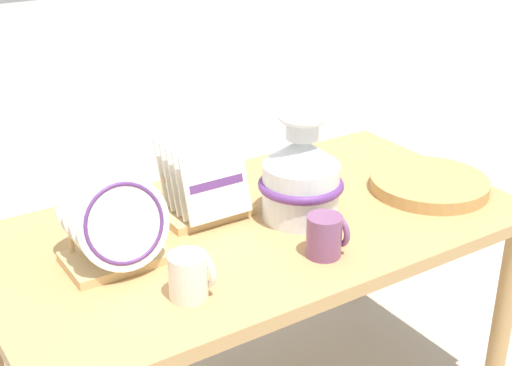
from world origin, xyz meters
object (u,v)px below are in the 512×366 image
at_px(ceramic_vase, 301,176).
at_px(mug_plum_glaze, 326,235).
at_px(dish_rack_round_plates, 115,229).
at_px(dish_rack_square_plates, 203,189).
at_px(mug_cream_glaze, 190,275).
at_px(fruit_bowl, 300,168).
at_px(wicker_charger_stack, 429,184).

bearing_deg(ceramic_vase, mug_plum_glaze, -109.06).
bearing_deg(dish_rack_round_plates, dish_rack_square_plates, 21.52).
height_order(ceramic_vase, dish_rack_square_plates, ceramic_vase).
relative_size(mug_cream_glaze, fruit_bowl, 0.76).
xyz_separation_m(mug_plum_glaze, mug_cream_glaze, (-0.35, 0.02, 0.00)).
bearing_deg(dish_rack_round_plates, fruit_bowl, 14.87).
bearing_deg(wicker_charger_stack, mug_cream_glaze, -172.24).
bearing_deg(mug_cream_glaze, dish_rack_round_plates, 110.17).
relative_size(wicker_charger_stack, fruit_bowl, 2.49).
bearing_deg(fruit_bowl, dish_rack_square_plates, -170.92).
xyz_separation_m(dish_rack_square_plates, wicker_charger_stack, (0.60, -0.21, -0.05)).
xyz_separation_m(ceramic_vase, fruit_bowl, (0.15, 0.21, -0.09)).
distance_m(ceramic_vase, mug_cream_glaze, 0.45).
xyz_separation_m(dish_rack_square_plates, mug_plum_glaze, (0.14, -0.34, -0.02)).
height_order(ceramic_vase, mug_cream_glaze, ceramic_vase).
bearing_deg(dish_rack_square_plates, fruit_bowl, 9.08).
relative_size(dish_rack_round_plates, mug_cream_glaze, 2.29).
height_order(dish_rack_square_plates, wicker_charger_stack, dish_rack_square_plates).
height_order(wicker_charger_stack, mug_cream_glaze, mug_cream_glaze).
bearing_deg(mug_plum_glaze, mug_cream_glaze, 177.34).
bearing_deg(wicker_charger_stack, mug_plum_glaze, -164.78).
height_order(dish_rack_round_plates, wicker_charger_stack, dish_rack_round_plates).
bearing_deg(ceramic_vase, mug_cream_glaze, -157.25).
bearing_deg(mug_plum_glaze, dish_rack_round_plates, 151.92).
height_order(wicker_charger_stack, mug_plum_glaze, mug_plum_glaze).
distance_m(mug_cream_glaze, fruit_bowl, 0.68).
xyz_separation_m(ceramic_vase, mug_plum_glaze, (-0.07, -0.19, -0.07)).
relative_size(dish_rack_square_plates, fruit_bowl, 1.73).
bearing_deg(wicker_charger_stack, dish_rack_round_plates, 173.65).
height_order(dish_rack_square_plates, fruit_bowl, dish_rack_square_plates).
distance_m(mug_plum_glaze, fruit_bowl, 0.45).
bearing_deg(fruit_bowl, dish_rack_round_plates, -165.13).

